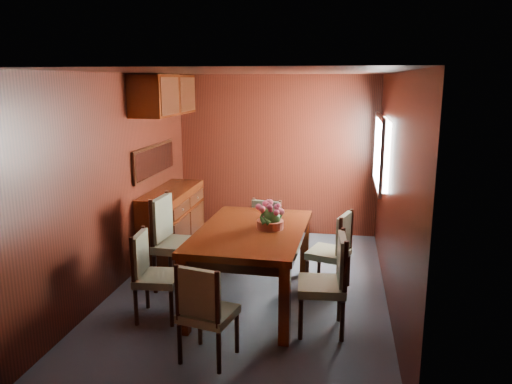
% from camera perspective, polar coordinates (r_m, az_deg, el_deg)
% --- Properties ---
extents(ground, '(4.50, 4.50, 0.00)m').
position_cam_1_polar(ground, '(5.75, -0.67, -11.10)').
color(ground, '#38414D').
rests_on(ground, ground).
extents(room_shell, '(3.06, 4.52, 2.41)m').
position_cam_1_polar(room_shell, '(5.65, -1.13, 5.69)').
color(room_shell, black).
rests_on(room_shell, ground).
extents(sideboard, '(0.48, 1.40, 0.90)m').
position_cam_1_polar(sideboard, '(6.82, -9.51, -3.39)').
color(sideboard, '#381407').
rests_on(sideboard, ground).
extents(dining_table, '(1.14, 1.77, 0.81)m').
position_cam_1_polar(dining_table, '(5.21, -0.49, -5.46)').
color(dining_table, '#381407').
rests_on(dining_table, ground).
extents(chair_left_near, '(0.44, 0.46, 0.89)m').
position_cam_1_polar(chair_left_near, '(5.06, -11.94, -8.75)').
color(chair_left_near, black).
rests_on(chair_left_near, ground).
extents(chair_left_far, '(0.51, 0.53, 1.07)m').
position_cam_1_polar(chair_left_far, '(5.72, -9.56, -5.06)').
color(chair_left_far, black).
rests_on(chair_left_far, ground).
extents(chair_right_near, '(0.47, 0.48, 0.95)m').
position_cam_1_polar(chair_right_near, '(4.74, 8.42, -9.67)').
color(chair_right_near, black).
rests_on(chair_right_near, ground).
extents(chair_right_far, '(0.53, 0.54, 0.91)m').
position_cam_1_polar(chair_right_far, '(5.63, 9.00, -6.26)').
color(chair_right_far, black).
rests_on(chair_right_far, ground).
extents(chair_head, '(0.50, 0.48, 0.88)m').
position_cam_1_polar(chair_head, '(4.23, -5.93, -13.07)').
color(chair_head, black).
rests_on(chair_head, ground).
extents(chair_foot, '(0.47, 0.46, 0.86)m').
position_cam_1_polar(chair_foot, '(6.24, 0.88, -4.47)').
color(chair_foot, black).
rests_on(chair_foot, ground).
extents(flower_centerpiece, '(0.30, 0.30, 0.30)m').
position_cam_1_polar(flower_centerpiece, '(5.16, 1.63, -2.64)').
color(flower_centerpiece, '#A54A32').
rests_on(flower_centerpiece, dining_table).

